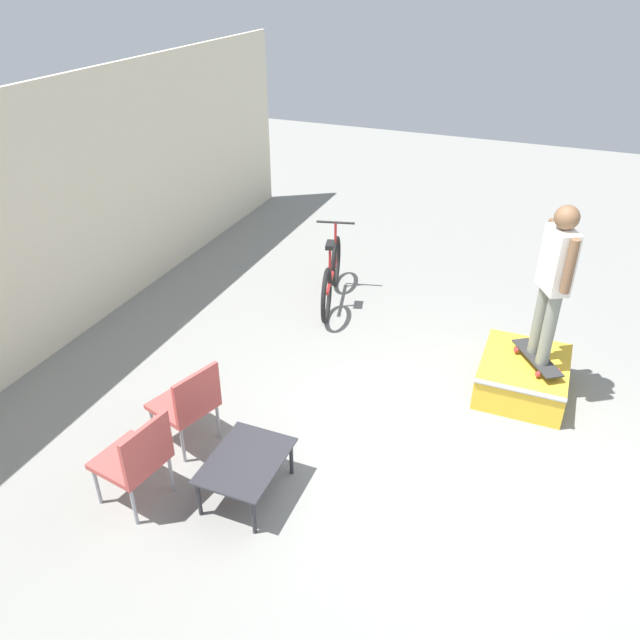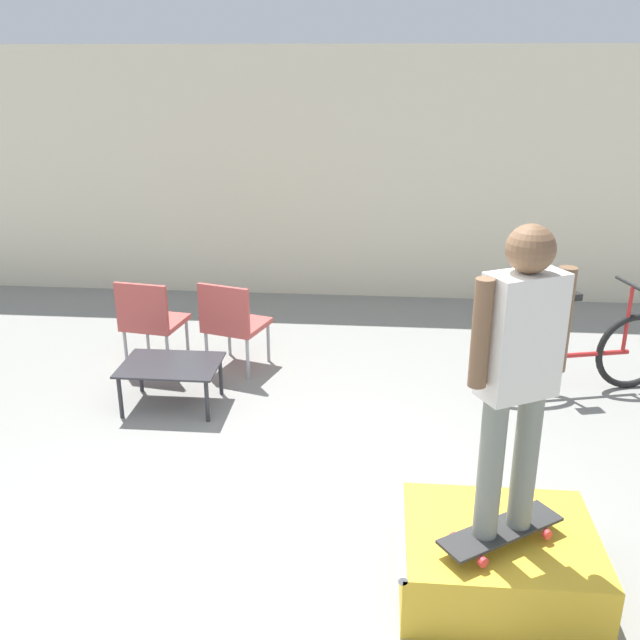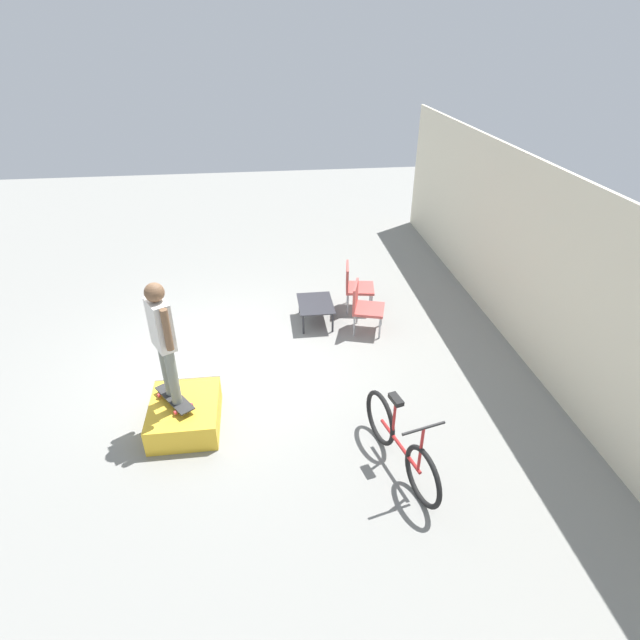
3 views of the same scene
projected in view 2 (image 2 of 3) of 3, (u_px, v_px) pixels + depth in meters
ground_plane at (260, 521)px, 4.66m from camera, size 24.00×24.00×0.00m
house_wall_back at (323, 176)px, 8.63m from camera, size 12.00×0.06×3.00m
skate_ramp_box at (496, 559)px, 4.03m from camera, size 1.11×0.90×0.40m
skateboard_on_ramp at (501, 531)px, 3.84m from camera, size 0.72×0.59×0.07m
person_skater at (519, 362)px, 3.50m from camera, size 0.51×0.36×1.67m
coffee_table at (171, 368)px, 6.09m from camera, size 0.84×0.62×0.39m
patio_chair_left at (150, 318)px, 6.82m from camera, size 0.60×0.60×0.89m
patio_chair_right at (232, 321)px, 6.75m from camera, size 0.65×0.65×0.89m
bicycle at (580, 352)px, 6.35m from camera, size 1.71×0.60×1.00m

